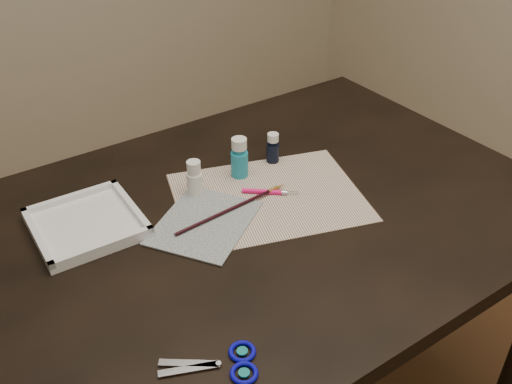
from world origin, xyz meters
TOP-DOWN VIEW (x-y plane):
  - table at (0.00, 0.00)m, footprint 1.30×0.90m
  - paper at (0.05, 0.03)m, footprint 0.49×0.42m
  - canvas at (-0.12, 0.02)m, footprint 0.29×0.27m
  - paint_bottle_white at (-0.08, 0.13)m, footprint 0.05×0.05m
  - paint_bottle_cyan at (0.05, 0.14)m, footprint 0.04×0.04m
  - paint_bottle_navy at (0.15, 0.15)m, footprint 0.03×0.03m
  - paintbrush at (-0.04, 0.03)m, footprint 0.30×0.03m
  - craft_knife at (0.06, 0.03)m, footprint 0.11×0.09m
  - scissors at (-0.30, -0.30)m, footprint 0.19×0.15m
  - palette_tray at (-0.32, 0.15)m, footprint 0.22×0.22m

SIDE VIEW (x-z plane):
  - table at x=0.00m, z-range 0.00..0.75m
  - paper at x=0.05m, z-range 0.75..0.75m
  - canvas at x=-0.12m, z-range 0.75..0.76m
  - scissors at x=-0.30m, z-range 0.75..0.76m
  - craft_knife at x=0.06m, z-range 0.75..0.76m
  - paintbrush at x=-0.04m, z-range 0.76..0.76m
  - palette_tray at x=-0.32m, z-range 0.75..0.78m
  - paint_bottle_navy at x=0.15m, z-range 0.75..0.83m
  - paint_bottle_white at x=-0.08m, z-range 0.75..0.84m
  - paint_bottle_cyan at x=0.05m, z-range 0.75..0.85m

